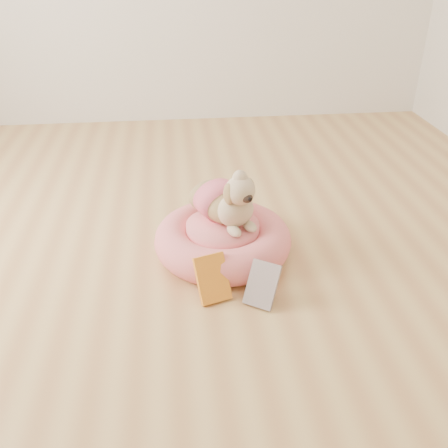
{
  "coord_description": "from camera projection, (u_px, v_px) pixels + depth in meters",
  "views": [
    {
      "loc": [
        0.02,
        -1.58,
        1.25
      ],
      "look_at": [
        0.22,
        0.25,
        0.18
      ],
      "focal_mm": 40.0,
      "sensor_mm": 36.0,
      "label": 1
    }
  ],
  "objects": [
    {
      "name": "dog",
      "position": [
        226.0,
        191.0,
        2.14
      ],
      "size": [
        0.41,
        0.47,
        0.29
      ],
      "primitive_type": null,
      "rotation": [
        0.0,
        0.0,
        0.43
      ],
      "color": "brown",
      "rests_on": "pet_bed"
    },
    {
      "name": "book_white",
      "position": [
        262.0,
        284.0,
        1.93
      ],
      "size": [
        0.16,
        0.16,
        0.16
      ],
      "primitive_type": "cube",
      "rotation": [
        -0.6,
        0.0,
        -0.57
      ],
      "color": "white",
      "rests_on": "floor"
    },
    {
      "name": "pet_bed",
      "position": [
        223.0,
        240.0,
        2.22
      ],
      "size": [
        0.61,
        0.61,
        0.16
      ],
      "color": "#FD6381",
      "rests_on": "floor"
    },
    {
      "name": "floor",
      "position": [
        176.0,
        299.0,
        1.98
      ],
      "size": [
        4.5,
        4.5,
        0.0
      ],
      "primitive_type": "plane",
      "color": "tan",
      "rests_on": "ground"
    },
    {
      "name": "book_yellow",
      "position": [
        212.0,
        278.0,
        1.95
      ],
      "size": [
        0.15,
        0.15,
        0.18
      ],
      "primitive_type": "cube",
      "rotation": [
        -0.51,
        0.0,
        0.31
      ],
      "color": "yellow",
      "rests_on": "floor"
    }
  ]
}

